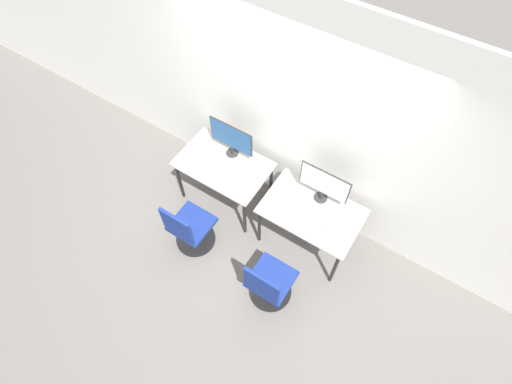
# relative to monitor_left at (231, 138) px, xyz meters

# --- Properties ---
(ground_plane) EXTENTS (20.00, 20.00, 0.00)m
(ground_plane) POSITION_rel_monitor_left_xyz_m (0.59, -0.53, -0.99)
(ground_plane) COLOR slate
(wall_back) EXTENTS (12.00, 0.05, 2.80)m
(wall_back) POSITION_rel_monitor_left_xyz_m (0.59, 0.28, 0.41)
(wall_back) COLOR silver
(wall_back) RESTS_ON ground_plane
(desk_left) EXTENTS (1.07, 0.69, 0.72)m
(desk_left) POSITION_rel_monitor_left_xyz_m (0.00, -0.19, -0.35)
(desk_left) COLOR #BCB7AD
(desk_left) RESTS_ON ground_plane
(monitor_left) EXTENTS (0.56, 0.15, 0.47)m
(monitor_left) POSITION_rel_monitor_left_xyz_m (0.00, 0.00, 0.00)
(monitor_left) COLOR #2D2D2D
(monitor_left) RESTS_ON desk_left
(keyboard_left) EXTENTS (0.39, 0.13, 0.02)m
(keyboard_left) POSITION_rel_monitor_left_xyz_m (0.00, -0.35, -0.26)
(keyboard_left) COLOR silver
(keyboard_left) RESTS_ON desk_left
(mouse_left) EXTENTS (0.06, 0.09, 0.03)m
(mouse_left) POSITION_rel_monitor_left_xyz_m (0.28, -0.37, -0.25)
(mouse_left) COLOR silver
(mouse_left) RESTS_ON desk_left
(office_chair_left) EXTENTS (0.48, 0.48, 0.86)m
(office_chair_left) POSITION_rel_monitor_left_xyz_m (0.04, -0.96, -0.64)
(office_chair_left) COLOR black
(office_chair_left) RESTS_ON ground_plane
(desk_right) EXTENTS (1.07, 0.69, 0.72)m
(desk_right) POSITION_rel_monitor_left_xyz_m (1.17, -0.19, -0.35)
(desk_right) COLOR #BCB7AD
(desk_right) RESTS_ON ground_plane
(monitor_right) EXTENTS (0.56, 0.15, 0.47)m
(monitor_right) POSITION_rel_monitor_left_xyz_m (1.17, 0.01, 0.00)
(monitor_right) COLOR #2D2D2D
(monitor_right) RESTS_ON desk_right
(keyboard_right) EXTENTS (0.39, 0.13, 0.02)m
(keyboard_right) POSITION_rel_monitor_left_xyz_m (1.17, -0.32, -0.26)
(keyboard_right) COLOR silver
(keyboard_right) RESTS_ON desk_right
(mouse_right) EXTENTS (0.06, 0.09, 0.03)m
(mouse_right) POSITION_rel_monitor_left_xyz_m (1.45, -0.30, -0.25)
(mouse_right) COLOR silver
(mouse_right) RESTS_ON desk_right
(office_chair_right) EXTENTS (0.48, 0.48, 0.86)m
(office_chair_right) POSITION_rel_monitor_left_xyz_m (1.15, -1.03, -0.64)
(office_chair_right) COLOR black
(office_chair_right) RESTS_ON ground_plane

